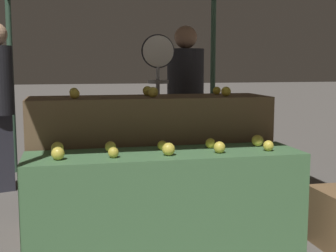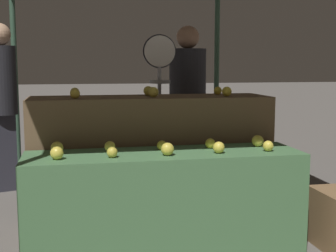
{
  "view_description": "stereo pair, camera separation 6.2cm",
  "coord_description": "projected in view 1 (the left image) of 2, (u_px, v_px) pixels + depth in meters",
  "views": [
    {
      "loc": [
        -0.7,
        -3.2,
        1.39
      ],
      "look_at": [
        0.09,
        0.3,
        0.91
      ],
      "focal_mm": 50.0,
      "sensor_mm": 36.0,
      "label": 1
    },
    {
      "loc": [
        -0.64,
        -3.22,
        1.39
      ],
      "look_at": [
        0.09,
        0.3,
        0.91
      ],
      "focal_mm": 50.0,
      "sensor_mm": 36.0,
      "label": 2
    }
  ],
  "objects": [
    {
      "name": "apple_back_3",
      "position": [
        74.0,
        92.0,
        3.83
      ],
      "size": [
        0.08,
        0.08,
        0.08
      ],
      "primitive_type": "sphere",
      "color": "gold",
      "rests_on": "display_counter_back"
    },
    {
      "name": "apple_front_4",
      "position": [
        268.0,
        146.0,
        3.39
      ],
      "size": [
        0.08,
        0.08,
        0.08
      ],
      "primitive_type": "sphere",
      "color": "yellow",
      "rests_on": "display_counter_front"
    },
    {
      "name": "apple_front_7",
      "position": [
        162.0,
        145.0,
        3.42
      ],
      "size": [
        0.07,
        0.07,
        0.07
      ],
      "primitive_type": "sphere",
      "color": "gold",
      "rests_on": "display_counter_front"
    },
    {
      "name": "apple_front_2",
      "position": [
        168.0,
        149.0,
        3.22
      ],
      "size": [
        0.09,
        0.09,
        0.09
      ],
      "primitive_type": "sphere",
      "color": "yellow",
      "rests_on": "display_counter_front"
    },
    {
      "name": "apple_back_5",
      "position": [
        217.0,
        91.0,
        4.1
      ],
      "size": [
        0.07,
        0.07,
        0.07
      ],
      "primitive_type": "sphere",
      "color": "gold",
      "rests_on": "display_counter_back"
    },
    {
      "name": "apple_front_1",
      "position": [
        113.0,
        152.0,
        3.14
      ],
      "size": [
        0.07,
        0.07,
        0.07
      ],
      "primitive_type": "sphere",
      "color": "gold",
      "rests_on": "display_counter_front"
    },
    {
      "name": "apple_front_6",
      "position": [
        110.0,
        147.0,
        3.35
      ],
      "size": [
        0.08,
        0.08,
        0.08
      ],
      "primitive_type": "sphere",
      "color": "gold",
      "rests_on": "display_counter_front"
    },
    {
      "name": "apple_back_0",
      "position": [
        75.0,
        94.0,
        3.61
      ],
      "size": [
        0.08,
        0.08,
        0.08
      ],
      "primitive_type": "sphere",
      "color": "yellow",
      "rests_on": "display_counter_back"
    },
    {
      "name": "display_counter_back",
      "position": [
        150.0,
        163.0,
        3.94
      ],
      "size": [
        1.98,
        0.55,
        1.13
      ],
      "primitive_type": "cube",
      "color": "brown",
      "rests_on": "ground_plane"
    },
    {
      "name": "produce_scale",
      "position": [
        158.0,
        81.0,
        4.43
      ],
      "size": [
        0.32,
        0.2,
        1.67
      ],
      "color": "#99999E",
      "rests_on": "ground_plane"
    },
    {
      "name": "apple_front_0",
      "position": [
        58.0,
        153.0,
        3.07
      ],
      "size": [
        0.09,
        0.09,
        0.09
      ],
      "primitive_type": "sphere",
      "color": "yellow",
      "rests_on": "display_counter_front"
    },
    {
      "name": "apple_front_5",
      "position": [
        57.0,
        148.0,
        3.26
      ],
      "size": [
        0.09,
        0.09,
        0.09
      ],
      "primitive_type": "sphere",
      "color": "gold",
      "rests_on": "display_counter_front"
    },
    {
      "name": "person_vendor_at_scale",
      "position": [
        185.0,
        99.0,
        4.88
      ],
      "size": [
        0.43,
        0.43,
        1.78
      ],
      "rotation": [
        0.0,
        0.0,
        3.27
      ],
      "color": "#2D2D38",
      "rests_on": "ground_plane"
    },
    {
      "name": "apple_back_1",
      "position": [
        153.0,
        92.0,
        3.76
      ],
      "size": [
        0.08,
        0.08,
        0.08
      ],
      "primitive_type": "sphere",
      "color": "gold",
      "rests_on": "display_counter_back"
    },
    {
      "name": "apple_back_2",
      "position": [
        226.0,
        91.0,
        3.89
      ],
      "size": [
        0.08,
        0.08,
        0.08
      ],
      "primitive_type": "sphere",
      "color": "gold",
      "rests_on": "display_counter_back"
    },
    {
      "name": "display_counter_front",
      "position": [
        165.0,
        204.0,
        3.38
      ],
      "size": [
        1.98,
        0.55,
        0.76
      ],
      "primitive_type": "cube",
      "color": "#4C7A4C",
      "rests_on": "ground_plane"
    },
    {
      "name": "apple_front_3",
      "position": [
        219.0,
        147.0,
        3.31
      ],
      "size": [
        0.08,
        0.08,
        0.08
      ],
      "primitive_type": "sphere",
      "color": "yellow",
      "rests_on": "display_counter_front"
    },
    {
      "name": "apple_front_9",
      "position": [
        257.0,
        141.0,
        3.58
      ],
      "size": [
        0.09,
        0.09,
        0.09
      ],
      "primitive_type": "sphere",
      "color": "yellow",
      "rests_on": "display_counter_front"
    },
    {
      "name": "apple_front_8",
      "position": [
        210.0,
        143.0,
        3.5
      ],
      "size": [
        0.08,
        0.08,
        0.08
      ],
      "primitive_type": "sphere",
      "color": "gold",
      "rests_on": "display_counter_front"
    },
    {
      "name": "apple_back_4",
      "position": [
        148.0,
        91.0,
        3.96
      ],
      "size": [
        0.08,
        0.08,
        0.08
      ],
      "primitive_type": "sphere",
      "color": "gold",
      "rests_on": "display_counter_back"
    }
  ]
}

